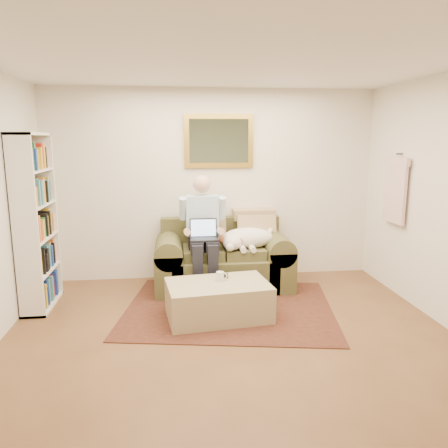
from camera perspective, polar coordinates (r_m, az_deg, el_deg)
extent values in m
cube|color=brown|center=(4.02, 1.93, -17.66)|extent=(4.50, 5.00, 0.01)
cube|color=white|center=(3.59, 2.23, 21.76)|extent=(4.50, 5.00, 0.01)
cube|color=silver|center=(6.04, -1.54, 5.09)|extent=(4.50, 0.01, 2.60)
cube|color=black|center=(5.15, 0.67, -10.90)|extent=(2.64, 2.26, 0.01)
cube|color=#434023|center=(5.77, -0.12, -6.20)|extent=(1.33, 0.86, 0.43)
cube|color=#434023|center=(6.01, -0.53, -1.15)|extent=(1.62, 0.19, 0.44)
cube|color=#434023|center=(5.72, -7.17, -5.91)|extent=(0.35, 0.86, 0.89)
cube|color=#434023|center=(5.87, 6.73, -5.44)|extent=(0.35, 0.86, 0.89)
cube|color=#434023|center=(5.62, -2.74, -3.73)|extent=(0.51, 0.58, 0.12)
cube|color=#434023|center=(5.68, 2.58, -3.57)|extent=(0.51, 0.58, 0.12)
cube|color=black|center=(5.38, -2.62, -1.98)|extent=(0.34, 0.24, 0.02)
cube|color=black|center=(5.47, -2.72, -0.48)|extent=(0.34, 0.06, 0.24)
cube|color=#99BFF2|center=(5.46, -2.71, -0.50)|extent=(0.31, 0.05, 0.20)
cube|color=tan|center=(4.83, -0.78, -9.95)|extent=(1.17, 0.82, 0.40)
cylinder|color=white|center=(4.83, -0.52, -6.83)|extent=(0.08, 0.08, 0.10)
cube|color=black|center=(4.98, 0.22, -6.77)|extent=(0.06, 0.15, 0.02)
cube|color=gold|center=(5.99, -0.68, 10.79)|extent=(0.94, 0.04, 0.72)
cube|color=gray|center=(5.97, -0.66, 10.79)|extent=(0.80, 0.01, 0.58)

